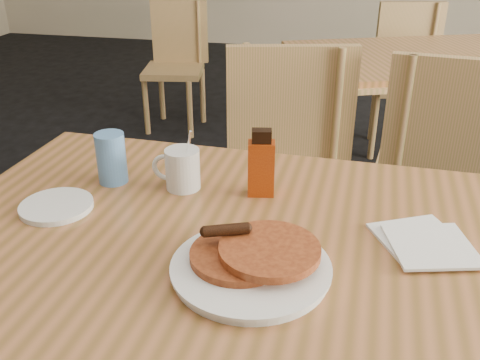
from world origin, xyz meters
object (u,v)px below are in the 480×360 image
object	(u,v)px
chair_neighbor_far	(407,65)
syrup_bottle	(261,165)
chair_wall_extra	(177,54)
main_table	(245,258)
coffee_mug	(182,168)
blue_tumbler	(111,158)
chair_neighbor_near	(442,162)
neighbor_table	(423,64)
chair_main_far	(285,168)
pancake_plate	(252,263)

from	to	relation	value
chair_neighbor_far	syrup_bottle	size ratio (longest dim) A/B	5.62
chair_neighbor_far	chair_wall_extra	world-z (taller)	chair_neighbor_far
main_table	coffee_mug	world-z (taller)	coffee_mug
chair_neighbor_far	coffee_mug	xyz separation A→B (m)	(-0.65, -2.23, 0.29)
chair_neighbor_far	blue_tumbler	distance (m)	2.40
main_table	chair_neighbor_far	size ratio (longest dim) A/B	1.57
chair_neighbor_near	neighbor_table	bearing A→B (deg)	98.55
chair_main_far	pancake_plate	xyz separation A→B (m)	(0.05, -0.83, 0.21)
chair_main_far	coffee_mug	bearing A→B (deg)	-119.99
chair_neighbor_near	chair_main_far	bearing A→B (deg)	-155.00
chair_neighbor_near	pancake_plate	world-z (taller)	chair_neighbor_near
pancake_plate	chair_neighbor_near	bearing A→B (deg)	65.49
chair_main_far	pancake_plate	size ratio (longest dim) A/B	3.37
chair_main_far	chair_wall_extra	bearing A→B (deg)	105.19
main_table	neighbor_table	xyz separation A→B (m)	(0.47, 1.66, -0.00)
chair_neighbor_near	chair_wall_extra	world-z (taller)	chair_neighbor_near
main_table	syrup_bottle	distance (m)	0.22
chair_neighbor_far	blue_tumbler	xyz separation A→B (m)	(-0.82, -2.23, 0.30)
pancake_plate	syrup_bottle	xyz separation A→B (m)	(-0.04, 0.29, 0.05)
chair_main_far	blue_tumbler	size ratio (longest dim) A/B	7.94
chair_main_far	syrup_bottle	bearing A→B (deg)	-101.83
syrup_bottle	blue_tumbler	xyz separation A→B (m)	(-0.35, -0.01, -0.01)
syrup_bottle	coffee_mug	bearing A→B (deg)	171.53
chair_neighbor_near	syrup_bottle	xyz separation A→B (m)	(-0.49, -0.72, 0.26)
neighbor_table	syrup_bottle	distance (m)	1.54
coffee_mug	neighbor_table	bearing A→B (deg)	47.87
coffee_mug	chair_wall_extra	bearing A→B (deg)	90.95
main_table	pancake_plate	distance (m)	0.12
chair_neighbor_near	syrup_bottle	size ratio (longest dim) A/B	6.13
main_table	chair_neighbor_near	world-z (taller)	chair_neighbor_near
chair_main_far	syrup_bottle	xyz separation A→B (m)	(0.02, -0.55, 0.26)
pancake_plate	coffee_mug	bearing A→B (deg)	127.77
neighbor_table	coffee_mug	size ratio (longest dim) A/B	9.44
chair_main_far	main_table	bearing A→B (deg)	-101.87
chair_neighbor_near	syrup_bottle	bearing A→B (deg)	-117.84
chair_neighbor_near	pancake_plate	xyz separation A→B (m)	(-0.46, -1.00, 0.21)
main_table	blue_tumbler	world-z (taller)	blue_tumbler
main_table	coffee_mug	xyz separation A→B (m)	(-0.19, 0.19, 0.09)
syrup_bottle	chair_wall_extra	bearing A→B (deg)	102.44
syrup_bottle	neighbor_table	bearing A→B (deg)	61.45
chair_neighbor_far	chair_main_far	bearing A→B (deg)	-118.89
neighbor_table	chair_neighbor_far	xyz separation A→B (m)	(-0.00, 0.76, -0.20)
neighbor_table	chair_neighbor_far	bearing A→B (deg)	90.17
main_table	chair_neighbor_far	xyz separation A→B (m)	(0.46, 2.41, -0.20)
chair_wall_extra	pancake_plate	distance (m)	2.80
chair_neighbor_near	syrup_bottle	distance (m)	0.91
neighbor_table	main_table	bearing A→B (deg)	-105.72
chair_wall_extra	syrup_bottle	world-z (taller)	syrup_bottle
coffee_mug	syrup_bottle	size ratio (longest dim) A/B	0.96
coffee_mug	syrup_bottle	bearing A→B (deg)	-16.01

